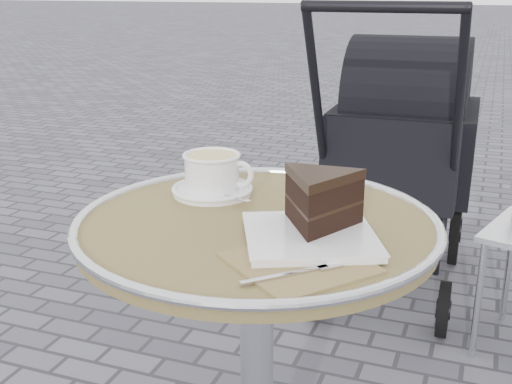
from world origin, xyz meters
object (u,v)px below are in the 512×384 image
(cappuccino_set, at_px, (213,176))
(cake_plate_set, at_px, (317,208))
(cafe_table, at_px, (257,295))
(baby_stroller, at_px, (400,161))

(cappuccino_set, relative_size, cake_plate_set, 0.49)
(cappuccino_set, bearing_deg, cake_plate_set, -36.05)
(cafe_table, bearing_deg, baby_stroller, 86.19)
(cappuccino_set, xyz_separation_m, cake_plate_set, (0.28, -0.17, 0.02))
(cappuccino_set, height_order, baby_stroller, baby_stroller)
(cappuccino_set, height_order, cake_plate_set, cake_plate_set)
(cappuccino_set, distance_m, baby_stroller, 1.31)
(cafe_table, relative_size, cappuccino_set, 3.81)
(cappuccino_set, bearing_deg, cafe_table, -44.65)
(cake_plate_set, distance_m, baby_stroller, 1.45)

